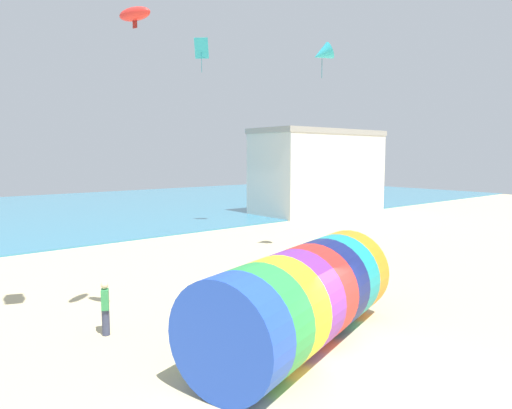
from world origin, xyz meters
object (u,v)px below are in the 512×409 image
object	(u,v)px
cooler_box	(345,305)
kite_cyan_delta	(322,54)
kite_handler	(350,278)
kite_cyan_diamond	(201,49)
giant_inflatable_tube	(300,298)
kite_red_parafoil	(135,14)
bystander_near_water	(105,308)

from	to	relation	value
cooler_box	kite_cyan_delta	bearing A→B (deg)	48.70
kite_handler	kite_cyan_diamond	bearing A→B (deg)	82.99
kite_cyan_delta	cooler_box	bearing A→B (deg)	-131.30
giant_inflatable_tube	kite_red_parafoil	xyz separation A→B (m)	(-3.35, 3.40, 8.16)
giant_inflatable_tube	kite_handler	bearing A→B (deg)	22.09
bystander_near_water	kite_handler	bearing A→B (deg)	-16.37
kite_cyan_diamond	cooler_box	distance (m)	18.13
giant_inflatable_tube	bystander_near_water	size ratio (longest dim) A/B	4.89
kite_handler	bystander_near_water	world-z (taller)	bystander_near_water
kite_red_parafoil	cooler_box	world-z (taller)	kite_red_parafoil
kite_red_parafoil	bystander_near_water	distance (m)	8.83
kite_handler	cooler_box	bearing A→B (deg)	-148.32
kite_red_parafoil	bystander_near_water	bearing A→B (deg)	125.85
kite_handler	cooler_box	size ratio (longest dim) A/B	3.24
kite_cyan_delta	kite_red_parafoil	size ratio (longest dim) A/B	1.50
giant_inflatable_tube	bystander_near_water	world-z (taller)	giant_inflatable_tube
kite_cyan_diamond	giant_inflatable_tube	bearing A→B (deg)	-112.94
bystander_near_water	cooler_box	bearing A→B (deg)	-23.24
kite_handler	kite_cyan_diamond	xyz separation A→B (m)	(1.57, 12.78, 11.14)
giant_inflatable_tube	kite_red_parafoil	size ratio (longest dim) A/B	6.78
bystander_near_water	cooler_box	size ratio (longest dim) A/B	3.31
kite_handler	kite_cyan_diamond	size ratio (longest dim) A/B	0.84
kite_handler	kite_red_parafoil	distance (m)	11.95
kite_cyan_diamond	kite_cyan_delta	world-z (taller)	kite_cyan_diamond
bystander_near_water	giant_inflatable_tube	bearing A→B (deg)	-47.32
kite_handler	kite_cyan_delta	bearing A→B (deg)	51.75
kite_red_parafoil	bystander_near_water	xyz separation A→B (m)	(-0.76, 1.05, -8.74)
kite_cyan_diamond	kite_cyan_delta	xyz separation A→B (m)	(2.96, -7.04, -1.06)
kite_red_parafoil	kite_handler	bearing A→B (deg)	-10.77
kite_red_parafoil	cooler_box	xyz separation A→B (m)	(6.85, -2.22, -9.44)
kite_cyan_delta	kite_red_parafoil	distance (m)	13.27
kite_cyan_delta	bystander_near_water	world-z (taller)	kite_cyan_delta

